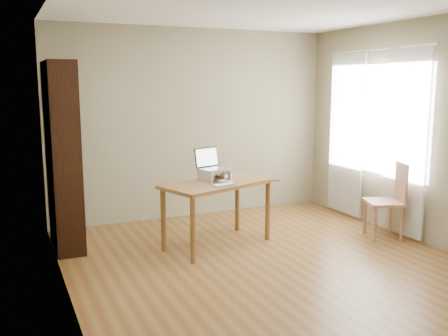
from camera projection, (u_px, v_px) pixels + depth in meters
room at (277, 140)px, 4.92m from camera, size 4.04×4.54×2.64m
bookshelf at (63, 156)px, 5.59m from camera, size 0.30×0.90×2.10m
curtains at (373, 137)px, 6.42m from camera, size 0.03×1.90×2.25m
desk at (217, 191)px, 5.69m from camera, size 1.41×1.01×0.75m
laptop_stand at (214, 174)px, 5.73m from camera, size 0.32×0.25×0.13m
laptop at (212, 163)px, 5.77m from camera, size 0.40×0.38×0.24m
keyboard at (224, 185)px, 5.47m from camera, size 0.27×0.16×0.02m
coaster at (276, 180)px, 5.75m from camera, size 0.10×0.10×0.01m
cat at (213, 175)px, 5.76m from camera, size 0.25×0.48×0.15m
chair at (389, 197)px, 6.03m from camera, size 0.53×0.53×0.93m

